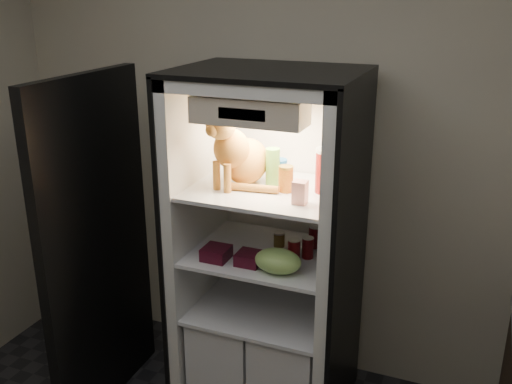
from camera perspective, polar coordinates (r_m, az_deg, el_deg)
room_shell at (r=1.65m, az=-15.69°, el=-2.63°), size 3.60×3.60×3.60m
refrigerator at (r=3.10m, az=1.37°, el=-7.96°), size 0.90×0.72×1.88m
fridge_door at (r=3.16m, az=-15.58°, el=-5.73°), size 0.08×0.87×1.85m
tabby_cat at (r=2.85m, az=-1.75°, el=3.89°), size 0.37×0.44×0.44m
parmesan_shaker at (r=2.87m, az=1.68°, el=2.54°), size 0.07×0.07×0.19m
mayo_tub at (r=2.92m, az=2.27°, el=2.13°), size 0.09×0.09×0.12m
salsa_jar at (r=2.79m, az=3.00°, el=1.33°), size 0.07×0.07×0.13m
pepper_jar at (r=2.78m, az=7.26°, el=2.14°), size 0.13×0.13×0.22m
cream_carton at (r=2.63m, az=4.43°, el=-0.03°), size 0.06×0.06×0.11m
soda_can_a at (r=3.02m, az=5.88°, el=-4.48°), size 0.06×0.06×0.12m
soda_can_b at (r=2.91m, az=5.20°, el=-5.56°), size 0.06×0.06×0.11m
soda_can_c at (r=2.87m, az=3.81°, el=-5.84°), size 0.06×0.06×0.12m
condiment_jar at (r=3.03m, az=2.33°, el=-4.72°), size 0.06×0.06×0.08m
grape_bag at (r=2.76m, az=2.21°, el=-6.91°), size 0.23×0.17×0.12m
berry_box_left at (r=2.90m, az=-4.00°, el=-6.12°), size 0.13×0.13×0.06m
berry_box_right at (r=2.84m, az=-0.68°, el=-6.65°), size 0.12×0.12×0.06m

